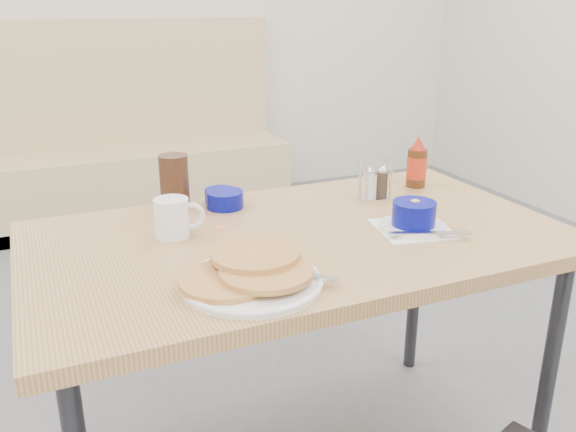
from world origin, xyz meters
name	(u,v)px	position (x,y,z in m)	size (l,w,h in m)	color
booth_bench	(135,161)	(0.00, 2.78, 0.35)	(1.90, 0.56, 1.22)	tan
dining_table	(300,255)	(0.00, 0.25, 0.70)	(1.40, 0.80, 0.76)	tan
pancake_plate	(251,275)	(-0.22, 0.02, 0.78)	(0.33, 0.31, 0.05)	white
coffee_mug	(174,217)	(-0.31, 0.37, 0.81)	(0.13, 0.09, 0.10)	white
grits_setting	(414,218)	(0.29, 0.16, 0.79)	(0.22, 0.23, 0.08)	white
creamer_bowl	(225,200)	(-0.11, 0.53, 0.78)	(0.11, 0.11, 0.05)	#05097F
butter_bowl	(220,195)	(-0.11, 0.59, 0.78)	(0.09, 0.09, 0.04)	#05097F
amber_tumbler	(174,182)	(-0.25, 0.59, 0.84)	(0.08, 0.08, 0.16)	#371E11
condiment_caddy	(375,186)	(0.34, 0.43, 0.80)	(0.10, 0.07, 0.12)	silver
syrup_bottle	(417,165)	(0.53, 0.49, 0.83)	(0.06, 0.06, 0.17)	#47230F
sugar_wrapper	(221,228)	(-0.18, 0.37, 0.76)	(0.04, 0.02, 0.00)	#D46746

